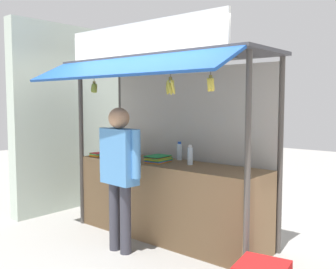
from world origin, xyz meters
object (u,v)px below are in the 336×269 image
Objects in this scene: banana_bunch_inner_left at (211,84)px; banana_bunch_leftmost at (94,88)px; magazine_stack_far_right at (101,154)px; water_bottle_left at (190,155)px; banana_bunch_rightmost at (170,87)px; water_bottle_center at (135,148)px; vendor_person at (119,166)px; magazine_stack_right at (118,157)px; water_bottle_back_left at (179,151)px; magazine_stack_far_left at (158,159)px.

banana_bunch_inner_left is 1.04× the size of banana_bunch_leftmost.
magazine_stack_far_right is at bearing 128.76° from banana_bunch_leftmost.
water_bottle_left is at bearing 8.46° from magazine_stack_far_right.
banana_bunch_leftmost is at bearing -179.94° from banana_bunch_rightmost.
water_bottle_center is at bearing 160.39° from banana_bunch_inner_left.
magazine_stack_far_right is 0.17× the size of vendor_person.
vendor_person reaches higher than magazine_stack_right.
water_bottle_left is 0.81× the size of magazine_stack_right.
banana_bunch_leftmost reaches higher than vendor_person.
banana_bunch_inner_left is 0.91× the size of banana_bunch_rightmost.
water_bottle_left is 1.41m from magazine_stack_far_right.
banana_bunch_inner_left is at bearing -7.53° from magazine_stack_right.
water_bottle_center is at bearing 74.52° from banana_bunch_leftmost.
water_bottle_back_left is 0.92× the size of water_bottle_center.
banana_bunch_rightmost is (1.49, -0.28, 0.89)m from magazine_stack_far_right.
banana_bunch_rightmost is at bearing -36.91° from magazine_stack_far_left.
magazine_stack_far_left is 0.99× the size of banana_bunch_rightmost.
water_bottle_left is 1.00m from water_bottle_center.
magazine_stack_right is 0.91× the size of magazine_stack_far_left.
banana_bunch_inner_left is 1.77m from banana_bunch_leftmost.
banana_bunch_inner_left reaches higher than magazine_stack_right.
banana_bunch_leftmost is at bearing -157.02° from water_bottle_left.
banana_bunch_rightmost is at bearing -11.04° from magazine_stack_right.
banana_bunch_inner_left is at bearing 19.92° from vendor_person.
magazine_stack_far_left is at bearing 6.54° from magazine_stack_far_right.
magazine_stack_far_left is 1.09× the size of banana_bunch_inner_left.
banana_bunch_rightmost is (1.10, -0.57, 0.79)m from water_bottle_center.
banana_bunch_inner_left is 1.38m from vendor_person.
banana_bunch_rightmost and banana_bunch_leftmost have the same top height.
water_bottle_left is (0.33, -0.22, -0.00)m from water_bottle_back_left.
water_bottle_back_left reaches higher than magazine_stack_far_right.
banana_bunch_inner_left is (1.56, -0.21, 0.88)m from magazine_stack_right.
magazine_stack_far_right is 0.87× the size of banana_bunch_rightmost.
vendor_person is (0.54, -0.48, -0.00)m from magazine_stack_right.
vendor_person is at bearing -41.55° from magazine_stack_right.
banana_bunch_inner_left is at bearing -36.70° from water_bottle_back_left.
magazine_stack_right is (-0.62, -0.50, -0.07)m from water_bottle_back_left.
banana_bunch_rightmost is 0.20× the size of vendor_person.
banana_bunch_inner_left reaches higher than vendor_person.
vendor_person is (0.02, -0.67, -0.00)m from magazine_stack_far_left.
magazine_stack_far_left is at bearing -17.30° from water_bottle_center.
banana_bunch_leftmost is (-1.16, -0.49, 0.81)m from water_bottle_left.
magazine_stack_right is at bearing 143.22° from vendor_person.
magazine_stack_far_left is 1.42m from banana_bunch_inner_left.
banana_bunch_inner_left is 0.18× the size of vendor_person.
banana_bunch_inner_left reaches higher than water_bottle_left.
banana_bunch_rightmost is (1.05, -0.20, 0.87)m from magazine_stack_right.
magazine_stack_far_left is 1.13× the size of banana_bunch_leftmost.
water_bottle_center is 1.89m from banana_bunch_inner_left.
water_bottle_left is 0.94m from banana_bunch_rightmost.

